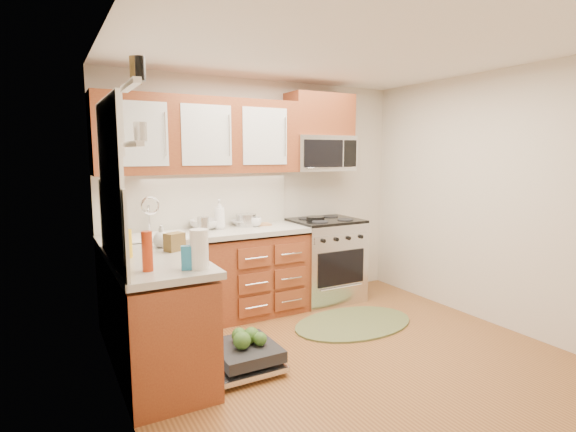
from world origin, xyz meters
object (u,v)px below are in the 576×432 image
upper_cabinets (201,136)px  cup (255,222)px  stock_pot (246,220)px  bowl_b (205,224)px  rug (354,323)px  bowl_a (244,223)px  microwave (320,153)px  sink (156,249)px  dishwasher (241,357)px  cutting_board (259,224)px  paper_towel_roll (199,249)px  skillet (315,218)px  range (325,260)px

upper_cabinets → cup: upper_cabinets is taller
stock_pot → bowl_b: (-0.44, 0.04, -0.02)m
rug → bowl_a: bowl_a is taller
bowl_a → rug: bearing=-51.7°
microwave → cup: microwave is taller
sink → microwave: bearing=3.9°
bowl_b → cup: bearing=-12.5°
microwave → dishwasher: bearing=-140.9°
microwave → cutting_board: (-0.79, 0.00, -0.77)m
dishwasher → bowl_b: size_ratio=2.27×
bowl_a → stock_pot: bearing=-81.3°
paper_towel_roll → upper_cabinets: bearing=70.9°
cup → stock_pot: bearing=135.7°
bowl_b → cutting_board: bearing=-4.8°
cutting_board → sink: bearing=-173.5°
upper_cabinets → rug: bearing=-37.5°
upper_cabinets → microwave: bearing=-1.0°
cup → cutting_board: bearing=42.1°
stock_pot → bowl_b: size_ratio=0.72×
cutting_board → bowl_a: bearing=162.2°
sink → skillet: skillet is taller
microwave → paper_towel_roll: (-1.93, -1.49, -0.64)m
skillet → stock_pot: (-0.81, 0.11, 0.02)m
dishwasher → bowl_a: (0.60, 1.30, 0.86)m
sink → stock_pot: bearing=8.0°
range → cup: 1.00m
dishwasher → bowl_a: bearing=65.3°
upper_cabinets → bowl_b: 0.90m
upper_cabinets → bowl_a: bearing=3.1°
dishwasher → stock_pot: bearing=64.4°
cutting_board → bowl_b: bearing=175.2°
rug → bowl_b: (-1.20, 0.97, 0.96)m
cup → skillet: bearing=-3.0°
dishwasher → bowl_a: size_ratio=2.74×
stock_pot → paper_towel_roll: size_ratio=0.81×
upper_cabinets → bowl_a: 1.03m
cutting_board → paper_towel_roll: paper_towel_roll is taller
bowl_a → cup: 0.14m
rug → cutting_board: cutting_board is taller
stock_pot → paper_towel_roll: (-0.99, -1.50, 0.07)m
rug → bowl_b: 1.82m
cutting_board → bowl_a: size_ratio=0.97×
sink → dishwasher: 1.38m
dishwasher → rug: (1.36, 0.33, -0.09)m
range → cup: cup is taller
sink → upper_cabinets: bearing=16.4°
upper_cabinets → range: upper_cabinets is taller
rug → bowl_a: (-0.76, 0.97, 0.95)m
stock_pot → skillet: bearing=-8.0°
dishwasher → rug: bearing=13.7°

